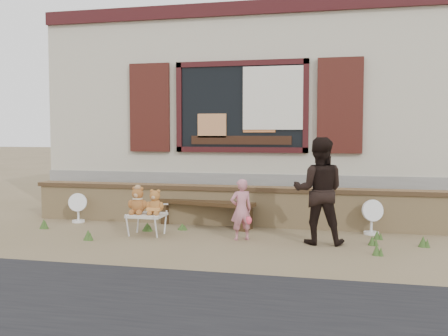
% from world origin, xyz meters
% --- Properties ---
extents(ground, '(80.00, 80.00, 0.00)m').
position_xyz_m(ground, '(0.00, 0.00, 0.00)').
color(ground, brown).
rests_on(ground, ground).
extents(shopfront, '(8.04, 5.13, 4.00)m').
position_xyz_m(shopfront, '(0.00, 4.49, 2.00)').
color(shopfront, '#A79E87').
rests_on(shopfront, ground).
extents(brick_wall, '(7.10, 0.36, 0.67)m').
position_xyz_m(brick_wall, '(0.00, 1.00, 0.34)').
color(brick_wall, tan).
rests_on(brick_wall, ground).
extents(bench, '(1.73, 0.74, 0.43)m').
position_xyz_m(bench, '(-0.35, 0.76, 0.32)').
color(bench, '#312111').
rests_on(bench, ground).
extents(folding_chair, '(0.54, 0.48, 0.33)m').
position_xyz_m(folding_chair, '(-1.04, -0.16, 0.30)').
color(folding_chair, beige).
rests_on(folding_chair, ground).
extents(teddy_bear_left, '(0.31, 0.27, 0.43)m').
position_xyz_m(teddy_bear_left, '(-1.18, -0.16, 0.54)').
color(teddy_bear_left, brown).
rests_on(teddy_bear_left, folding_chair).
extents(teddy_bear_right, '(0.29, 0.25, 0.39)m').
position_xyz_m(teddy_bear_right, '(-0.90, -0.16, 0.52)').
color(teddy_bear_right, brown).
rests_on(teddy_bear_right, folding_chair).
extents(child, '(0.39, 0.35, 0.90)m').
position_xyz_m(child, '(0.44, -0.17, 0.45)').
color(child, '#D17C8C').
rests_on(child, ground).
extents(adult, '(0.76, 0.60, 1.51)m').
position_xyz_m(adult, '(1.56, -0.17, 0.76)').
color(adult, black).
rests_on(adult, ground).
extents(fan_left, '(0.33, 0.22, 0.52)m').
position_xyz_m(fan_left, '(-2.63, 0.62, 0.26)').
color(fan_left, white).
rests_on(fan_left, ground).
extents(fan_right, '(0.35, 0.23, 0.55)m').
position_xyz_m(fan_right, '(2.32, 0.70, 0.27)').
color(fan_right, white).
rests_on(fan_right, ground).
extents(grass_tufts, '(6.01, 1.24, 0.16)m').
position_xyz_m(grass_tufts, '(-0.04, -0.09, 0.07)').
color(grass_tufts, '#365421').
rests_on(grass_tufts, ground).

